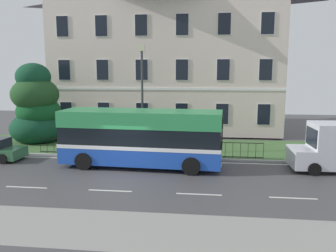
{
  "coord_description": "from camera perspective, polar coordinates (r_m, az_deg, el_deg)",
  "views": [
    {
      "loc": [
        4.31,
        -16.27,
        5.32
      ],
      "look_at": [
        1.86,
        4.91,
        1.94
      ],
      "focal_mm": 36.78,
      "sensor_mm": 36.0,
      "label": 1
    }
  ],
  "objects": [
    {
      "name": "ground_plane",
      "position": [
        18.75,
        -7.03,
        -7.59
      ],
      "size": [
        60.0,
        56.0,
        0.18
      ],
      "color": "#464446"
    },
    {
      "name": "georgian_townhouse",
      "position": [
        32.15,
        0.06,
        11.29
      ],
      "size": [
        19.64,
        9.38,
        12.9
      ],
      "color": "beige",
      "rests_on": "ground_plane"
    },
    {
      "name": "iron_verge_railing",
      "position": [
        21.51,
        -3.37,
        -3.62
      ],
      "size": [
        14.13,
        0.04,
        0.97
      ],
      "color": "black",
      "rests_on": "ground_plane"
    },
    {
      "name": "evergreen_tree",
      "position": [
        27.4,
        -20.93,
        2.61
      ],
      "size": [
        4.01,
        4.01,
        6.1
      ],
      "color": "#423328",
      "rests_on": "ground_plane"
    },
    {
      "name": "single_decker_bus",
      "position": [
        19.34,
        -4.42,
        -1.88
      ],
      "size": [
        9.1,
        3.07,
        3.19
      ],
      "rotation": [
        0.0,
        0.0,
        -0.05
      ],
      "color": "#1D49B7",
      "rests_on": "ground_plane"
    },
    {
      "name": "street_lamp_post",
      "position": [
        21.65,
        -4.29,
        5.53
      ],
      "size": [
        0.36,
        0.24,
        6.8
      ],
      "color": "#333338",
      "rests_on": "ground_plane"
    }
  ]
}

